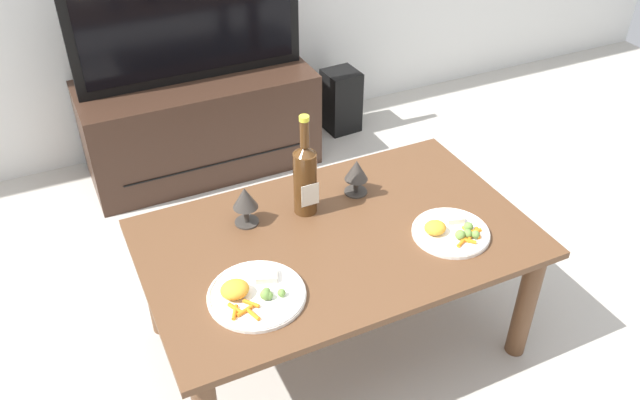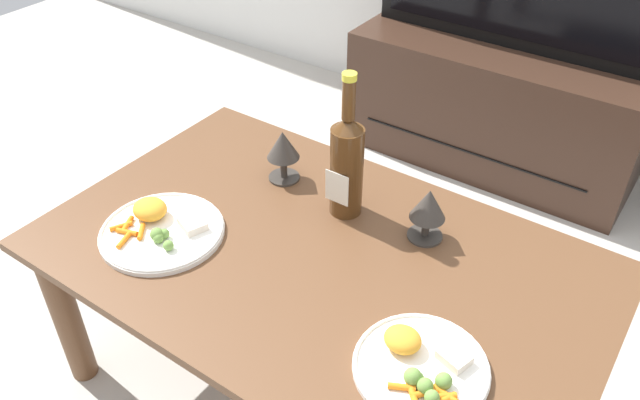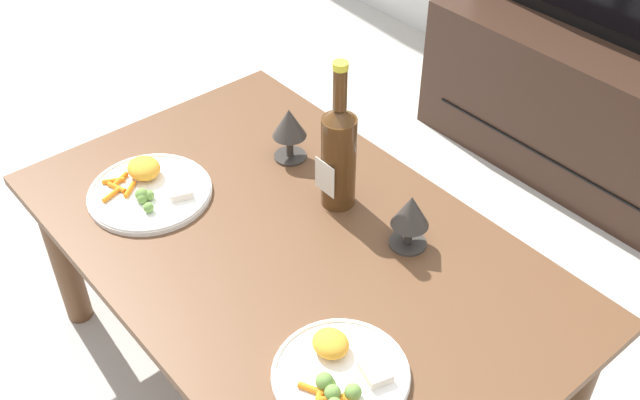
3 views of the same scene
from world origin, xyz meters
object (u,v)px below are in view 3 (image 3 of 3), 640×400
(dining_table, at_px, (292,268))
(tv_stand, at_px, (592,105))
(goblet_right, at_px, (411,214))
(wine_bottle, at_px, (339,152))
(goblet_left, at_px, (289,126))
(dinner_plate_left, at_px, (149,189))
(dinner_plate_right, at_px, (340,372))

(dining_table, relative_size, tv_stand, 1.13)
(tv_stand, relative_size, goblet_right, 8.33)
(wine_bottle, bearing_deg, tv_stand, 92.24)
(wine_bottle, bearing_deg, dining_table, -77.47)
(dining_table, xyz_separation_m, goblet_right, (0.17, 0.19, 0.17))
(dining_table, distance_m, goblet_left, 0.36)
(dining_table, height_order, goblet_left, goblet_left)
(goblet_left, bearing_deg, dining_table, -38.21)
(dining_table, relative_size, wine_bottle, 3.44)
(dining_table, xyz_separation_m, tv_stand, (-0.09, 1.37, -0.17))
(dinner_plate_left, bearing_deg, wine_bottle, 46.05)
(dining_table, bearing_deg, goblet_right, 48.72)
(wine_bottle, height_order, dinner_plate_left, wine_bottle)
(tv_stand, relative_size, dinner_plate_left, 3.83)
(tv_stand, relative_size, wine_bottle, 3.03)
(wine_bottle, relative_size, goblet_left, 2.60)
(dining_table, distance_m, goblet_right, 0.31)
(tv_stand, distance_m, goblet_right, 1.25)
(wine_bottle, xyz_separation_m, goblet_left, (-0.21, 0.02, -0.05))
(dining_table, distance_m, tv_stand, 1.38)
(goblet_left, bearing_deg, goblet_right, -0.00)
(dinner_plate_right, bearing_deg, goblet_left, 149.31)
(wine_bottle, distance_m, goblet_right, 0.22)
(dining_table, distance_m, wine_bottle, 0.29)
(goblet_left, height_order, dinner_plate_right, goblet_left)
(dining_table, height_order, dinner_plate_right, dinner_plate_right)
(goblet_left, bearing_deg, dinner_plate_left, -106.56)
(goblet_left, xyz_separation_m, dinner_plate_left, (-0.10, -0.35, -0.08))
(dining_table, xyz_separation_m, wine_bottle, (-0.04, 0.17, 0.22))
(dinner_plate_left, distance_m, dinner_plate_right, 0.69)
(dinner_plate_left, bearing_deg, dining_table, 23.42)
(dinner_plate_right, bearing_deg, wine_bottle, 139.30)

